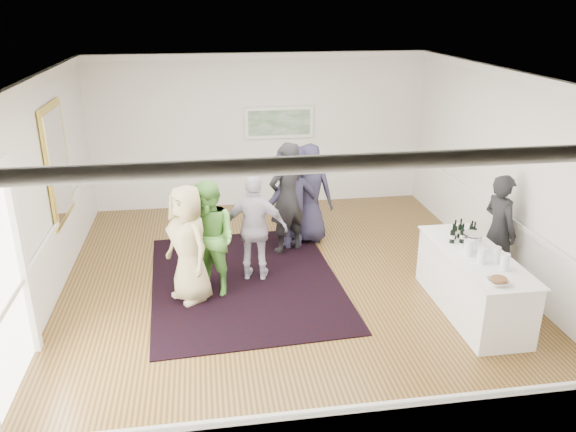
{
  "coord_description": "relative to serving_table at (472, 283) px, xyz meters",
  "views": [
    {
      "loc": [
        -1.19,
        -7.59,
        4.18
      ],
      "look_at": [
        0.01,
        0.2,
        1.13
      ],
      "focal_mm": 35.0,
      "sensor_mm": 36.0,
      "label": 1
    }
  ],
  "objects": [
    {
      "name": "floor",
      "position": [
        -2.46,
        1.03,
        -0.45
      ],
      "size": [
        8.0,
        8.0,
        0.0
      ],
      "primitive_type": "plane",
      "color": "brown",
      "rests_on": "ground"
    },
    {
      "name": "ceiling",
      "position": [
        -2.46,
        1.03,
        2.75
      ],
      "size": [
        7.0,
        8.0,
        0.02
      ],
      "primitive_type": "cube",
      "color": "white",
      "rests_on": "wall_back"
    },
    {
      "name": "wall_left",
      "position": [
        -5.96,
        1.03,
        1.15
      ],
      "size": [
        0.02,
        8.0,
        3.2
      ],
      "primitive_type": "cube",
      "color": "white",
      "rests_on": "floor"
    },
    {
      "name": "wall_right",
      "position": [
        1.04,
        1.03,
        1.15
      ],
      "size": [
        0.02,
        8.0,
        3.2
      ],
      "primitive_type": "cube",
      "color": "white",
      "rests_on": "floor"
    },
    {
      "name": "wall_back",
      "position": [
        -2.46,
        5.03,
        1.15
      ],
      "size": [
        7.0,
        0.02,
        3.2
      ],
      "primitive_type": "cube",
      "color": "white",
      "rests_on": "floor"
    },
    {
      "name": "wall_front",
      "position": [
        -2.46,
        -2.97,
        1.15
      ],
      "size": [
        7.0,
        0.02,
        3.2
      ],
      "primitive_type": "cube",
      "color": "white",
      "rests_on": "floor"
    },
    {
      "name": "wainscoting",
      "position": [
        -2.46,
        1.03,
        0.05
      ],
      "size": [
        7.0,
        8.0,
        1.0
      ],
      "primitive_type": null,
      "color": "white",
      "rests_on": "floor"
    },
    {
      "name": "mirror",
      "position": [
        -5.91,
        2.33,
        1.35
      ],
      "size": [
        0.05,
        1.25,
        1.85
      ],
      "color": "gold",
      "rests_on": "wall_left"
    },
    {
      "name": "landscape_painting",
      "position": [
        -2.06,
        4.98,
        1.33
      ],
      "size": [
        1.44,
        0.06,
        0.66
      ],
      "color": "white",
      "rests_on": "wall_back"
    },
    {
      "name": "area_rug",
      "position": [
        -3.11,
        1.4,
        -0.44
      ],
      "size": [
        3.09,
        3.95,
        0.02
      ],
      "primitive_type": "cube",
      "rotation": [
        0.0,
        0.0,
        0.05
      ],
      "color": "black",
      "rests_on": "floor"
    },
    {
      "name": "serving_table",
      "position": [
        0.0,
        0.0,
        0.0
      ],
      "size": [
        0.84,
        2.22,
        0.9
      ],
      "color": "white",
      "rests_on": "floor"
    },
    {
      "name": "bartender",
      "position": [
        0.74,
        0.76,
        0.44
      ],
      "size": [
        0.55,
        0.72,
        1.77
      ],
      "primitive_type": "imported",
      "rotation": [
        0.0,
        0.0,
        1.77
      ],
      "color": "black",
      "rests_on": "floor"
    },
    {
      "name": "guest_tan",
      "position": [
        -3.94,
        0.98,
        0.44
      ],
      "size": [
        0.95,
        1.03,
        1.77
      ],
      "primitive_type": "imported",
      "rotation": [
        0.0,
        0.0,
        -0.99
      ],
      "color": "tan",
      "rests_on": "floor"
    },
    {
      "name": "guest_green",
      "position": [
        -3.62,
        1.13,
        0.43
      ],
      "size": [
        1.08,
        1.07,
        1.76
      ],
      "primitive_type": "imported",
      "rotation": [
        0.0,
        0.0,
        -0.78
      ],
      "color": "#5FAD45",
      "rests_on": "floor"
    },
    {
      "name": "guest_lilac",
      "position": [
        -2.92,
        1.49,
        0.4
      ],
      "size": [
        1.07,
        0.63,
        1.71
      ],
      "primitive_type": "imported",
      "rotation": [
        0.0,
        0.0,
        2.92
      ],
      "color": "#B3ABBF",
      "rests_on": "floor"
    },
    {
      "name": "guest_dark_a",
      "position": [
        -2.18,
        2.66,
        0.48
      ],
      "size": [
        1.36,
        1.03,
        1.86
      ],
      "primitive_type": "imported",
      "rotation": [
        0.0,
        0.0,
        3.46
      ],
      "color": "#232138",
      "rests_on": "floor"
    },
    {
      "name": "guest_dark_b",
      "position": [
        -2.27,
        2.45,
        0.54
      ],
      "size": [
        0.86,
        0.75,
        1.98
      ],
      "primitive_type": "imported",
      "rotation": [
        0.0,
        0.0,
        3.62
      ],
      "color": "black",
      "rests_on": "floor"
    },
    {
      "name": "guest_navy",
      "position": [
        -1.82,
        2.87,
        0.46
      ],
      "size": [
        1.03,
        0.85,
        1.82
      ],
      "primitive_type": "imported",
      "rotation": [
        0.0,
        0.0,
        2.79
      ],
      "color": "#232138",
      "rests_on": "floor"
    },
    {
      "name": "wine_bottles",
      "position": [
        0.02,
        0.47,
        0.6
      ],
      "size": [
        0.41,
        0.26,
        0.31
      ],
      "color": "black",
      "rests_on": "serving_table"
    },
    {
      "name": "juice_pitchers",
      "position": [
        0.01,
        -0.27,
        0.57
      ],
      "size": [
        0.39,
        0.61,
        0.24
      ],
      "color": "#7CAE3E",
      "rests_on": "serving_table"
    },
    {
      "name": "ice_bucket",
      "position": [
        -0.0,
        0.16,
        0.56
      ],
      "size": [
        0.26,
        0.26,
        0.25
      ],
      "primitive_type": "cylinder",
      "color": "silver",
      "rests_on": "serving_table"
    },
    {
      "name": "nut_bowl",
      "position": [
        -0.13,
        -0.85,
        0.48
      ],
      "size": [
        0.28,
        0.28,
        0.08
      ],
      "color": "white",
      "rests_on": "serving_table"
    }
  ]
}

